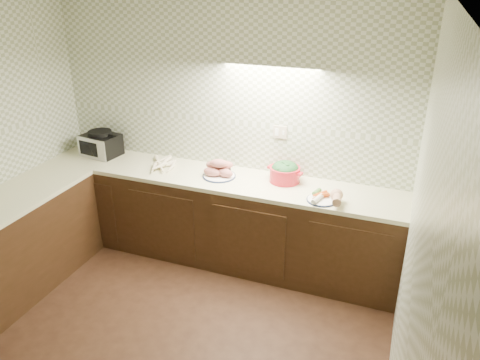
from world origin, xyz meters
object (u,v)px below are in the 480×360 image
(sweet_potato_plate, at_px, (219,170))
(parsnip_pile, at_px, (163,164))
(onion_bowl, at_px, (223,168))
(dutch_oven, at_px, (285,172))
(veg_plate, at_px, (328,197))
(toaster_oven, at_px, (101,144))

(sweet_potato_plate, bearing_deg, parsnip_pile, 178.62)
(parsnip_pile, relative_size, sweet_potato_plate, 1.27)
(parsnip_pile, bearing_deg, onion_bowl, 9.15)
(sweet_potato_plate, xyz_separation_m, onion_bowl, (-0.01, 0.11, -0.02))
(dutch_oven, xyz_separation_m, veg_plate, (0.46, -0.27, -0.05))
(dutch_oven, bearing_deg, onion_bowl, -167.49)
(toaster_oven, xyz_separation_m, onion_bowl, (1.39, 0.04, -0.08))
(onion_bowl, bearing_deg, parsnip_pile, -170.85)
(sweet_potato_plate, height_order, onion_bowl, sweet_potato_plate)
(toaster_oven, relative_size, parsnip_pile, 1.01)
(parsnip_pile, bearing_deg, dutch_oven, 4.35)
(toaster_oven, distance_m, dutch_oven, 2.02)
(onion_bowl, relative_size, dutch_oven, 0.43)
(toaster_oven, bearing_deg, veg_plate, 2.24)
(sweet_potato_plate, height_order, veg_plate, sweet_potato_plate)
(dutch_oven, relative_size, veg_plate, 1.16)
(parsnip_pile, height_order, dutch_oven, dutch_oven)
(veg_plate, bearing_deg, parsnip_pile, 174.20)
(toaster_oven, distance_m, veg_plate, 2.50)
(parsnip_pile, relative_size, veg_plate, 1.32)
(toaster_oven, xyz_separation_m, veg_plate, (2.48, -0.24, -0.08))
(sweet_potato_plate, bearing_deg, dutch_oven, 9.94)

